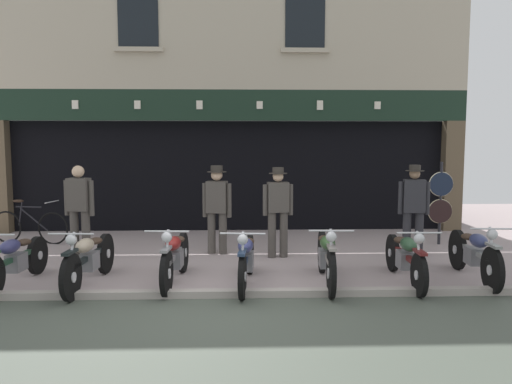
{
  "coord_description": "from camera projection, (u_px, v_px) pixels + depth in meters",
  "views": [
    {
      "loc": [
        0.23,
        -6.73,
        2.15
      ],
      "look_at": [
        0.54,
        2.57,
        1.2
      ],
      "focal_mm": 35.59,
      "sensor_mm": 36.0,
      "label": 1
    }
  ],
  "objects": [
    {
      "name": "motorcycle_center_left",
      "position": [
        175.0,
        256.0,
        7.6
      ],
      "size": [
        0.62,
        1.97,
        0.91
      ],
      "rotation": [
        0.0,
        0.0,
        3.08
      ],
      "color": "black",
      "rests_on": "ground"
    },
    {
      "name": "assistant_far_right",
      "position": [
        414.0,
        207.0,
        9.24
      ],
      "size": [
        0.55,
        0.33,
        1.71
      ],
      "rotation": [
        0.0,
        0.0,
        2.98
      ],
      "color": "#2D2D33",
      "rests_on": "ground"
    },
    {
      "name": "salesman_left",
      "position": [
        79.0,
        208.0,
        9.01
      ],
      "size": [
        0.55,
        0.29,
        1.71
      ],
      "rotation": [
        0.0,
        0.0,
        2.94
      ],
      "color": "#47423D",
      "rests_on": "ground"
    },
    {
      "name": "advert_board_near",
      "position": [
        120.0,
        153.0,
        11.99
      ],
      "size": [
        0.83,
        0.03,
        1.0
      ],
      "color": "silver"
    },
    {
      "name": "motorcycle_center",
      "position": [
        246.0,
        258.0,
        7.5
      ],
      "size": [
        0.62,
        1.97,
        0.91
      ],
      "rotation": [
        0.0,
        0.0,
        3.04
      ],
      "color": "black",
      "rests_on": "ground"
    },
    {
      "name": "advert_board_far",
      "position": [
        67.0,
        155.0,
        11.96
      ],
      "size": [
        0.71,
        0.03,
        0.92
      ],
      "color": "silver"
    },
    {
      "name": "motorcycle_right",
      "position": [
        405.0,
        256.0,
        7.62
      ],
      "size": [
        0.62,
        2.01,
        0.9
      ],
      "rotation": [
        0.0,
        0.0,
        3.1
      ],
      "color": "black",
      "rests_on": "ground"
    },
    {
      "name": "motorcycle_center_right",
      "position": [
        326.0,
        256.0,
        7.57
      ],
      "size": [
        0.62,
        2.03,
        0.93
      ],
      "rotation": [
        0.0,
        0.0,
        3.07
      ],
      "color": "black",
      "rests_on": "ground"
    },
    {
      "name": "ground",
      "position": [
        220.0,
        328.0,
        5.93
      ],
      "size": [
        23.05,
        22.0,
        0.18
      ],
      "color": "#A49292"
    },
    {
      "name": "shopkeeper_center",
      "position": [
        217.0,
        205.0,
        9.58
      ],
      "size": [
        0.55,
        0.37,
        1.68
      ],
      "rotation": [
        0.0,
        0.0,
        2.95
      ],
      "color": "#47423D",
      "rests_on": "ground"
    },
    {
      "name": "shop_facade",
      "position": [
        230.0,
        154.0,
        13.67
      ],
      "size": [
        11.35,
        4.42,
        6.63
      ],
      "color": "black",
      "rests_on": "ground"
    },
    {
      "name": "tyre_sign_pole",
      "position": [
        441.0,
        199.0,
        10.42
      ],
      "size": [
        0.51,
        0.06,
        1.71
      ],
      "color": "#232328",
      "rests_on": "ground"
    },
    {
      "name": "motorcycle_far_left",
      "position": [
        15.0,
        259.0,
        7.46
      ],
      "size": [
        0.62,
        1.95,
        0.9
      ],
      "rotation": [
        0.0,
        0.0,
        3.08
      ],
      "color": "black",
      "rests_on": "ground"
    },
    {
      "name": "motorcycle_far_right",
      "position": [
        474.0,
        253.0,
        7.76
      ],
      "size": [
        0.62,
        2.02,
        0.93
      ],
      "rotation": [
        0.0,
        0.0,
        3.07
      ],
      "color": "black",
      "rests_on": "ground"
    },
    {
      "name": "motorcycle_left",
      "position": [
        89.0,
        258.0,
        7.47
      ],
      "size": [
        0.62,
        2.08,
        0.91
      ],
      "rotation": [
        0.0,
        0.0,
        3.08
      ],
      "color": "black",
      "rests_on": "ground"
    },
    {
      "name": "salesman_right",
      "position": [
        278.0,
        208.0,
        9.27
      ],
      "size": [
        0.56,
        0.33,
        1.66
      ],
      "rotation": [
        0.0,
        0.0,
        3.26
      ],
      "color": "#47423D",
      "rests_on": "ground"
    },
    {
      "name": "leaning_bicycle",
      "position": [
        29.0,
        226.0,
        10.62
      ],
      "size": [
        1.72,
        0.55,
        0.93
      ],
      "rotation": [
        0.0,
        0.0,
        -1.78
      ],
      "color": "black",
      "rests_on": "ground"
    }
  ]
}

